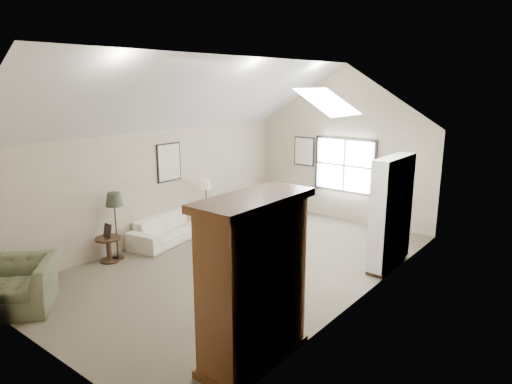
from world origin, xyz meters
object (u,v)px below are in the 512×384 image
Objects in this scene: coffee_table at (260,253)px; side_table at (109,249)px; sofa at (170,228)px; side_chair at (387,211)px; armchair_near at (13,285)px; armoire at (254,281)px; armchair_far at (267,208)px.

coffee_table is 1.64× the size of side_table.
sofa is at bearing 90.00° from side_table.
side_chair reaches higher than sofa.
armchair_near reaches higher than sofa.
armoire is at bearing -67.55° from side_chair.
side_table is at bearing -143.75° from coffee_table.
armchair_near is at bearing -116.39° from coffee_table.
sofa is 1.67× the size of armchair_near.
side_table reaches higher than coffee_table.
side_chair reaches higher than side_table.
armchair_near is 8.02m from side_chair.
armoire reaches higher than armchair_far.
coffee_table is at bearing 14.56° from armchair_near.
armoire is 2.62× the size of coffee_table.
coffee_table is 0.82× the size of side_chair.
armchair_near is 1.20× the size of side_chair.
side_table is (-0.97, -4.02, -0.16)m from armchair_far.
armoire is 4.30× the size of side_table.
armchair_near is (-3.85, -1.30, -0.70)m from armoire.
armchair_near is at bearing -75.95° from side_table.
armchair_near is 6.14m from armchair_far.
armchair_far reaches higher than sofa.
sofa is (-4.38, 2.40, -0.80)m from armoire.
sofa is at bearing 49.03° from armchair_near.
armchair_far is 2.93m from side_chair.
armchair_far is 4.14m from side_table.
side_chair is at bearing -133.71° from armchair_far.
armchair_far is 0.89× the size of side_chair.
side_chair is at bearing 55.78° from side_table.
side_chair is (3.61, 3.70, 0.21)m from sofa.
armoire is at bearing 145.70° from armchair_far.
sofa is 2.43× the size of coffee_table.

